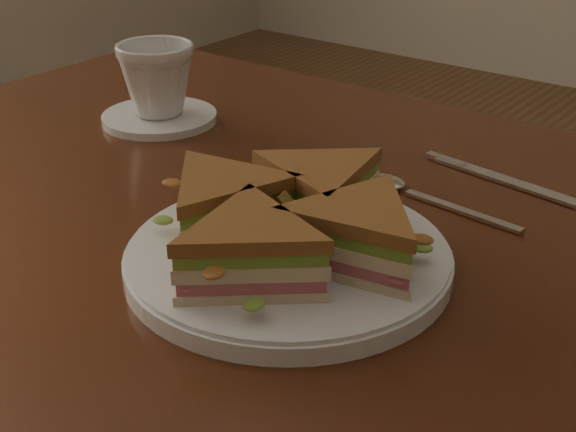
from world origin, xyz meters
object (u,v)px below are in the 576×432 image
(table, at_px, (291,305))
(knife, at_px, (504,181))
(saucer, at_px, (160,117))
(plate, at_px, (288,259))
(sandwich_wedges, at_px, (288,221))
(spoon, at_px, (402,189))
(coffee_cup, at_px, (157,80))

(table, bearing_deg, knife, 57.97)
(table, relative_size, saucer, 8.21)
(table, height_order, plate, plate)
(sandwich_wedges, relative_size, knife, 1.32)
(plate, relative_size, saucer, 1.93)
(spoon, xyz_separation_m, saucer, (-0.36, 0.00, 0.00))
(table, distance_m, plate, 0.14)
(spoon, height_order, coffee_cup, coffee_cup)
(saucer, bearing_deg, table, -21.48)
(coffee_cup, bearing_deg, sandwich_wedges, -21.49)
(saucer, distance_m, coffee_cup, 0.05)
(spoon, bearing_deg, plate, -84.88)
(spoon, relative_size, saucer, 1.26)
(table, xyz_separation_m, saucer, (-0.30, 0.12, 0.10))
(plate, bearing_deg, sandwich_wedges, 0.00)
(table, xyz_separation_m, plate, (0.05, -0.08, 0.11))
(knife, bearing_deg, saucer, -160.46)
(table, distance_m, coffee_cup, 0.36)
(spoon, bearing_deg, knife, 55.42)
(knife, bearing_deg, spoon, -121.82)
(coffee_cup, bearing_deg, spoon, 7.06)
(plate, relative_size, spoon, 1.53)
(spoon, distance_m, coffee_cup, 0.36)
(sandwich_wedges, bearing_deg, saucer, 151.23)
(knife, bearing_deg, plate, -96.75)
(sandwich_wedges, relative_size, coffee_cup, 2.93)
(sandwich_wedges, bearing_deg, table, 125.22)
(saucer, bearing_deg, spoon, -0.21)
(knife, distance_m, coffee_cup, 0.44)
(table, distance_m, spoon, 0.17)
(sandwich_wedges, distance_m, knife, 0.30)
(table, height_order, spoon, spoon)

